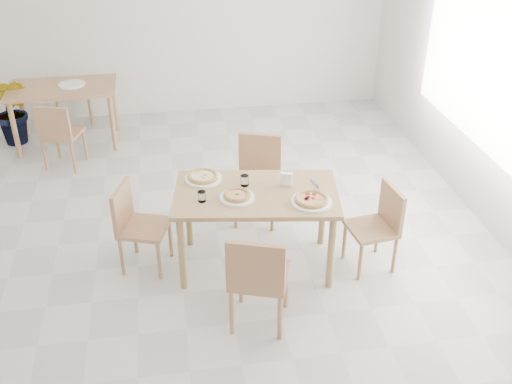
{
  "coord_description": "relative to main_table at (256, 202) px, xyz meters",
  "views": [
    {
      "loc": [
        -0.02,
        -4.39,
        3.3
      ],
      "look_at": [
        0.67,
        -0.14,
        0.75
      ],
      "focal_mm": 42.0,
      "sensor_mm": 36.0,
      "label": 1
    }
  ],
  "objects": [
    {
      "name": "room",
      "position": [
        2.31,
        0.44,
        0.84
      ],
      "size": [
        7.28,
        7.0,
        7.0
      ],
      "color": "silver",
      "rests_on": "ground"
    },
    {
      "name": "main_table",
      "position": [
        0.0,
        0.0,
        0.0
      ],
      "size": [
        1.47,
        0.97,
        0.75
      ],
      "rotation": [
        0.0,
        0.0,
        -0.15
      ],
      "color": "#A38354",
      "rests_on": "ground"
    },
    {
      "name": "chair_south",
      "position": [
        -0.11,
        -0.79,
        -0.15
      ],
      "size": [
        0.55,
        0.55,
        0.87
      ],
      "rotation": [
        0.0,
        0.0,
        2.81
      ],
      "color": "#AE7B57",
      "rests_on": "ground"
    },
    {
      "name": "chair_north",
      "position": [
        0.15,
        0.8,
        -0.17
      ],
      "size": [
        0.53,
        0.53,
        0.85
      ],
      "rotation": [
        0.0,
        0.0,
        -0.32
      ],
      "color": "#AE7B57",
      "rests_on": "ground"
    },
    {
      "name": "chair_west",
      "position": [
        -1.03,
        0.16,
        -0.2
      ],
      "size": [
        0.5,
        0.5,
        0.79
      ],
      "rotation": [
        0.0,
        0.0,
        1.24
      ],
      "color": "#AE7B57",
      "rests_on": "ground"
    },
    {
      "name": "chair_east",
      "position": [
        1.06,
        -0.17,
        -0.21
      ],
      "size": [
        0.43,
        0.43,
        0.77
      ],
      "rotation": [
        0.0,
        0.0,
        -1.44
      ],
      "color": "#AE7B57",
      "rests_on": "ground"
    },
    {
      "name": "plate_margherita",
      "position": [
        -0.17,
        -0.07,
        0.1
      ],
      "size": [
        0.29,
        0.29,
        0.02
      ],
      "primitive_type": "cylinder",
      "color": "white",
      "rests_on": "main_table"
    },
    {
      "name": "plate_mushroom",
      "position": [
        -0.42,
        0.29,
        0.1
      ],
      "size": [
        0.32,
        0.32,
        0.02
      ],
      "primitive_type": "cylinder",
      "color": "white",
      "rests_on": "main_table"
    },
    {
      "name": "plate_pepperoni",
      "position": [
        0.42,
        -0.24,
        0.1
      ],
      "size": [
        0.33,
        0.33,
        0.02
      ],
      "primitive_type": "cylinder",
      "color": "white",
      "rests_on": "main_table"
    },
    {
      "name": "pizza_margherita",
      "position": [
        -0.17,
        -0.07,
        0.12
      ],
      "size": [
        0.24,
        0.24,
        0.03
      ],
      "rotation": [
        0.0,
        0.0,
        0.09
      ],
      "color": "tan",
      "rests_on": "plate_margherita"
    },
    {
      "name": "pizza_mushroom",
      "position": [
        -0.42,
        0.29,
        0.12
      ],
      "size": [
        0.32,
        0.32,
        0.03
      ],
      "rotation": [
        0.0,
        0.0,
        0.26
      ],
      "color": "tan",
      "rests_on": "plate_mushroom"
    },
    {
      "name": "pizza_pepperoni",
      "position": [
        0.42,
        -0.24,
        0.12
      ],
      "size": [
        0.31,
        0.31,
        0.03
      ],
      "rotation": [
        0.0,
        0.0,
        -0.13
      ],
      "color": "tan",
      "rests_on": "plate_pepperoni"
    },
    {
      "name": "tumbler_a",
      "position": [
        -0.08,
        0.13,
        0.14
      ],
      "size": [
        0.07,
        0.07,
        0.09
      ],
      "primitive_type": "cylinder",
      "color": "white",
      "rests_on": "main_table"
    },
    {
      "name": "tumbler_b",
      "position": [
        -0.46,
        -0.07,
        0.14
      ],
      "size": [
        0.07,
        0.07,
        0.09
      ],
      "primitive_type": "cylinder",
      "color": "white",
      "rests_on": "main_table"
    },
    {
      "name": "napkin_holder",
      "position": [
        0.27,
        0.06,
        0.15
      ],
      "size": [
        0.12,
        0.09,
        0.13
      ],
      "rotation": [
        0.0,
        0.0,
        -0.31
      ],
      "color": "silver",
      "rests_on": "main_table"
    },
    {
      "name": "fork_a",
      "position": [
        0.52,
        0.07,
        0.1
      ],
      "size": [
        0.03,
        0.18,
        0.01
      ],
      "primitive_type": "cube",
      "rotation": [
        0.0,
        0.0,
        0.11
      ],
      "color": "silver",
      "rests_on": "main_table"
    },
    {
      "name": "fork_b",
      "position": [
        0.53,
        0.03,
        0.1
      ],
      "size": [
        0.03,
        0.19,
        0.01
      ],
      "primitive_type": "cube",
      "rotation": [
        0.0,
        0.0,
        -0.05
      ],
      "color": "silver",
      "rests_on": "main_table"
    },
    {
      "name": "second_table",
      "position": [
        -1.9,
        2.82,
        -0.01
      ],
      "size": [
        1.28,
        0.74,
        0.75
      ],
      "rotation": [
        0.0,
        0.0,
        0.01
      ],
      "color": "#AE7B57",
      "rests_on": "ground"
    },
    {
      "name": "chair_back_s",
      "position": [
        -1.9,
        2.14,
        -0.19
      ],
      "size": [
        0.49,
        0.49,
        0.8
      ],
      "rotation": [
        0.0,
        0.0,
        2.84
      ],
      "color": "#AE7B57",
      "rests_on": "ground"
    },
    {
      "name": "chair_back_n",
      "position": [
        -1.93,
        3.6,
        -0.12
      ],
      "size": [
        0.55,
        0.55,
        0.93
      ],
      "rotation": [
        0.0,
        0.0,
        0.22
      ],
      "color": "#AE7B57",
      "rests_on": "ground"
    },
    {
      "name": "plate_empty",
      "position": [
        -1.78,
        2.85,
        0.1
      ],
      "size": [
        0.31,
        0.31,
        0.02
      ],
      "primitive_type": "cylinder",
      "color": "white",
      "rests_on": "second_table"
    },
    {
      "name": "potted_plant",
      "position": [
        -2.52,
        2.92,
        -0.23
      ],
      "size": [
        0.59,
        0.55,
        0.86
      ],
      "primitive_type": "imported",
      "rotation": [
        0.0,
        0.0,
        -0.43
      ],
      "color": "#20691F",
      "rests_on": "ground"
    }
  ]
}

